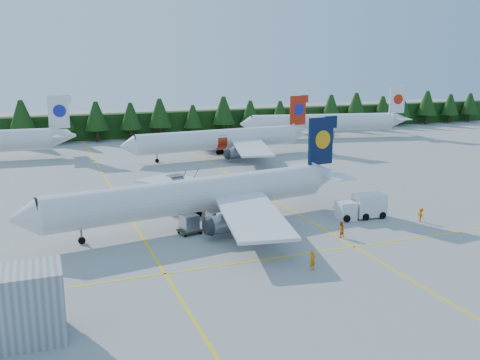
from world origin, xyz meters
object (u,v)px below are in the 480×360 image
object	(u,v)px
airliner_navy	(187,197)
airliner_red	(216,140)
service_truck	(361,206)
airstairs	(194,204)

from	to	relation	value
airliner_navy	airliner_red	distance (m)	44.56
airliner_navy	airliner_red	xyz separation A→B (m)	(17.08, 41.15, -0.05)
airliner_navy	service_truck	size ratio (longest dim) A/B	6.44
airliner_navy	service_truck	xyz separation A→B (m)	(20.70, -4.36, -2.06)
airstairs	airliner_red	bearing A→B (deg)	45.28
airstairs	service_truck	xyz separation A→B (m)	(18.19, -10.25, 0.54)
airstairs	service_truck	bearing A→B (deg)	-51.69
airliner_navy	airstairs	distance (m)	6.91
airliner_navy	airstairs	world-z (taller)	airliner_navy
airliner_red	airstairs	distance (m)	38.24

